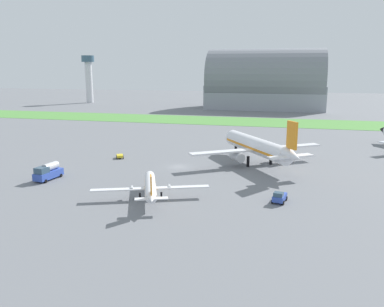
{
  "coord_description": "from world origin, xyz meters",
  "views": [
    {
      "loc": [
        24.04,
        -83.45,
        21.94
      ],
      "look_at": [
        2.89,
        1.22,
        3.0
      ],
      "focal_mm": 36.77,
      "sensor_mm": 36.0,
      "label": 1
    }
  ],
  "objects": [
    {
      "name": "ground_plane",
      "position": [
        0.0,
        0.0,
        0.0
      ],
      "size": [
        600.0,
        600.0,
        0.0
      ],
      "primitive_type": "plane",
      "color": "slate"
    },
    {
      "name": "hangar_distant",
      "position": [
        10.04,
        139.21,
        13.38
      ],
      "size": [
        63.27,
        32.95,
        32.95
      ],
      "color": "#9399A3",
      "rests_on": "ground_plane"
    },
    {
      "name": "fuel_truck_near_gate",
      "position": [
        -22.59,
        -16.41,
        1.58
      ],
      "size": [
        3.22,
        6.73,
        3.29
      ],
      "rotation": [
        0.0,
        0.0,
        4.6
      ],
      "color": "#334FB2",
      "rests_on": "ground_plane"
    },
    {
      "name": "pushback_tug_by_runway",
      "position": [
        23.06,
        -19.16,
        0.91
      ],
      "size": [
        2.62,
        3.88,
        1.95
      ],
      "rotation": [
        0.0,
        0.0,
        4.52
      ],
      "color": "#334FB2",
      "rests_on": "ground_plane"
    },
    {
      "name": "control_tower",
      "position": [
        -103.02,
        150.41,
        18.03
      ],
      "size": [
        8.0,
        8.0,
        29.96
      ],
      "color": "silver",
      "rests_on": "ground_plane"
    },
    {
      "name": "airplane_foreground_turboprop",
      "position": [
        1.54,
        -22.71,
        2.22
      ],
      "size": [
        19.29,
        16.71,
        6.06
      ],
      "rotation": [
        0.0,
        0.0,
        1.94
      ],
      "color": "white",
      "rests_on": "ground_plane"
    },
    {
      "name": "baggage_cart_midfield",
      "position": [
        -16.57,
        4.85,
        0.57
      ],
      "size": [
        2.62,
        2.91,
        0.9
      ],
      "rotation": [
        0.0,
        0.0,
        5.17
      ],
      "color": "yellow",
      "rests_on": "ground_plane"
    },
    {
      "name": "grass_taxiway_strip",
      "position": [
        0.0,
        81.72,
        0.04
      ],
      "size": [
        360.0,
        28.0,
        0.08
      ],
      "primitive_type": "cube",
      "color": "#549342",
      "rests_on": "ground_plane"
    },
    {
      "name": "airplane_midfield_jet",
      "position": [
        17.2,
        6.6,
        4.24
      ],
      "size": [
        28.76,
        28.91,
        11.77
      ],
      "rotation": [
        0.0,
        0.0,
        2.17
      ],
      "color": "white",
      "rests_on": "ground_plane"
    }
  ]
}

